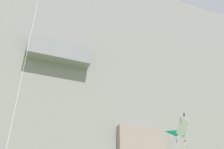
{
  "coord_description": "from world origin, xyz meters",
  "views": [
    {
      "loc": [
        -6.19,
        1.77,
        3.08
      ],
      "look_at": [
        1.52,
        22.38,
        16.63
      ],
      "focal_mm": 42.4,
      "sensor_mm": 36.0,
      "label": 1
    }
  ],
  "objects": [
    {
      "name": "kite_delta_high_left",
      "position": [
        6.74,
        20.5,
        9.73
      ],
      "size": [
        1.49,
        3.09,
        10.2
      ],
      "color": "teal",
      "rests_on": "ground"
    },
    {
      "name": "kite_windsock_mid_left",
      "position": [
        21.47,
        39.1,
        21.26
      ],
      "size": [
        2.65,
        5.69,
        21.74
      ],
      "color": "purple",
      "rests_on": "ground"
    },
    {
      "name": "kite_diamond_high_center",
      "position": [
        2.72,
        14.0,
        8.12
      ],
      "size": [
        3.12,
        4.54,
        9.3
      ],
      "color": "white",
      "rests_on": "ground"
    },
    {
      "name": "cliff_face",
      "position": [
        0.0,
        71.01,
        37.71
      ],
      "size": [
        180.0,
        32.53,
        75.46
      ],
      "color": "gray",
      "rests_on": "ground"
    }
  ]
}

